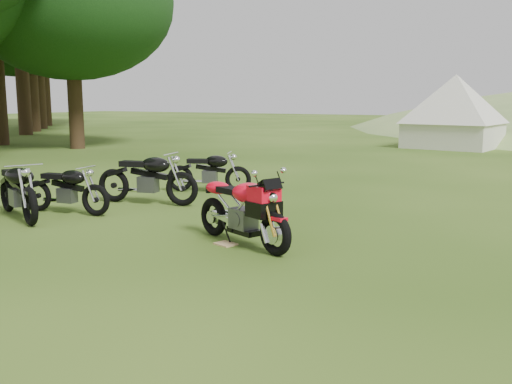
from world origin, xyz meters
The scene contains 9 objects.
ground centered at (0.00, 0.00, 0.00)m, with size 120.00×120.00×0.00m, color #26450E.
treeline centered at (-20.00, 15.00, 0.00)m, with size 28.00×32.00×14.00m, color black, non-canonical shape.
sport_motorcycle centered at (-0.84, 1.47, 0.54)m, with size 1.81×0.45×1.09m, color red, non-canonical shape.
plywood_board centered at (-1.03, 1.35, 0.01)m, with size 0.27×0.22×0.02m, color tan.
vintage_moto_a centered at (-4.88, 1.11, 0.50)m, with size 1.90×0.44×1.00m, color black, non-canonical shape.
vintage_moto_b centered at (-4.51, 1.79, 0.44)m, with size 1.67×0.39×0.88m, color black, non-canonical shape.
vintage_moto_c centered at (-3.67, 4.86, 0.45)m, with size 1.71×0.40×0.90m, color black, non-canonical shape.
vintage_moto_d centered at (-3.90, 3.16, 0.52)m, with size 1.96×0.45×1.03m, color black, non-canonical shape.
tent_left centered at (-1.35, 18.69, 1.38)m, with size 3.19×3.19×2.77m, color beige, non-canonical shape.
Camera 1 is at (2.98, -4.92, 1.95)m, focal length 40.00 mm.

